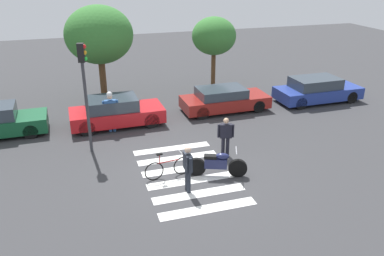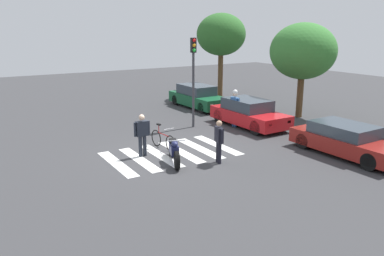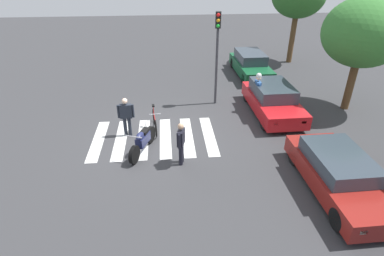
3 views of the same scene
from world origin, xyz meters
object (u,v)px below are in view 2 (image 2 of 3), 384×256
Objects in this scene: car_red_convertible at (249,113)px; traffic_light_pole at (193,68)px; leaning_bicycle at (163,140)px; pedestrian_bystander at (235,105)px; police_motorcycle at (174,150)px; car_green_compact at (198,97)px; officer_on_foot at (219,139)px; car_maroon_wagon at (347,140)px; officer_by_motorcycle at (142,133)px.

car_red_convertible is 3.60m from traffic_light_pole.
pedestrian_bystander is (-1.43, 4.76, 0.72)m from leaning_bicycle.
police_motorcycle is at bearing -39.25° from traffic_light_pole.
traffic_light_pole is (4.04, -2.80, 2.27)m from car_green_compact.
pedestrian_bystander reaches higher than officer_on_foot.
officer_on_foot is 5.81m from car_red_convertible.
pedestrian_bystander is 2.75m from traffic_light_pole.
pedestrian_bystander is 0.42× the size of car_maroon_wagon.
traffic_light_pole reaches higher than leaning_bicycle.
officer_by_motorcycle is (-1.29, -0.68, 0.47)m from police_motorcycle.
officer_on_foot is (2.55, 0.98, 0.52)m from leaning_bicycle.
car_green_compact reaches higher than police_motorcycle.
car_red_convertible is at bearing 102.00° from leaning_bicycle.
leaning_bicycle is at bearing -78.00° from car_red_convertible.
car_green_compact is 1.03× the size of traffic_light_pole.
officer_on_foot reaches higher than car_maroon_wagon.
traffic_light_pole reaches higher than officer_on_foot.
traffic_light_pole is (-5.02, 1.99, 2.02)m from officer_on_foot.
officer_on_foot is at bearing -21.67° from traffic_light_pole.
car_green_compact is 5.35m from car_red_convertible.
car_green_compact is 1.05× the size of car_red_convertible.
officer_on_foot is 10.25m from car_green_compact.
leaning_bicycle is 8.70m from car_green_compact.
pedestrian_bystander is at bearing -11.32° from car_green_compact.
officer_on_foot reaches higher than police_motorcycle.
car_green_compact is (-9.05, 4.79, -0.25)m from officer_on_foot.
officer_on_foot is 0.37× the size of car_red_convertible.
police_motorcycle is at bearing -113.61° from car_maroon_wagon.
traffic_light_pole is (-2.86, 4.07, 1.99)m from officer_by_motorcycle.
car_red_convertible is at bearing -3.54° from car_green_compact.
car_red_convertible is 0.97× the size of car_maroon_wagon.
leaning_bicycle is 4.62m from traffic_light_pole.
police_motorcycle is 1.70m from officer_on_foot.
car_green_compact is at bearing 135.10° from officer_by_motorcycle.
car_green_compact reaches higher than car_red_convertible.
officer_by_motorcycle reaches higher than police_motorcycle.
officer_by_motorcycle is 6.72m from car_red_convertible.
police_motorcycle is at bearing -64.16° from car_red_convertible.
car_red_convertible is (-1.16, 5.44, 0.28)m from leaning_bicycle.
traffic_light_pole reaches higher than car_green_compact.
officer_on_foot is 0.36× the size of car_green_compact.
leaning_bicycle is 0.40× the size of car_maroon_wagon.
officer_by_motorcycle reaches higher than car_green_compact.
officer_by_motorcycle is 0.39× the size of car_red_convertible.
car_maroon_wagon is 1.02× the size of traffic_light_pole.
leaning_bicycle is 2.78m from officer_on_foot.
officer_on_foot is (0.87, 1.39, 0.44)m from police_motorcycle.
pedestrian_bystander is at bearing 106.76° from leaning_bicycle.
pedestrian_bystander is at bearing 60.04° from traffic_light_pole.
leaning_bicycle is 0.39× the size of car_green_compact.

